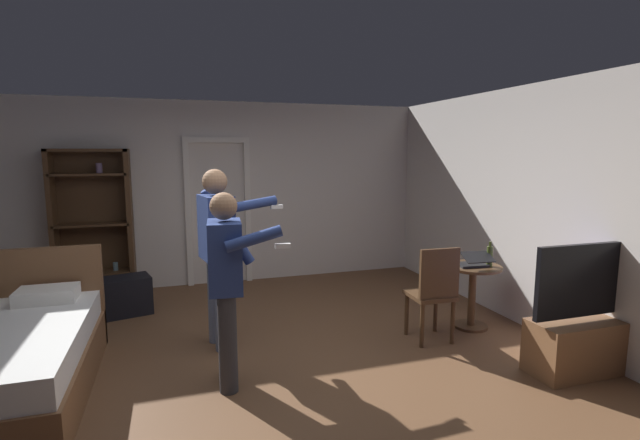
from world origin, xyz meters
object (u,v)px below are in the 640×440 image
(bookshelf, at_px, (93,218))
(wooden_chair, at_px, (434,290))
(laptop, at_px, (473,262))
(suitcase_dark, at_px, (123,296))
(side_table, at_px, (472,286))
(bottle_on_table, at_px, (490,256))
(tv_flatscreen, at_px, (582,334))
(person_blue_shirt, at_px, (227,278))
(person_striped_shirt, at_px, (218,245))

(bookshelf, distance_m, wooden_chair, 4.44)
(bookshelf, distance_m, laptop, 4.80)
(suitcase_dark, bearing_deg, side_table, -37.93)
(bottle_on_table, bearing_deg, laptop, 167.99)
(tv_flatscreen, height_order, person_blue_shirt, person_blue_shirt)
(wooden_chair, xyz_separation_m, person_striped_shirt, (-2.06, 0.57, 0.48))
(suitcase_dark, bearing_deg, person_blue_shirt, -78.72)
(side_table, height_order, bottle_on_table, bottle_on_table)
(suitcase_dark, bearing_deg, tv_flatscreen, -49.41)
(tv_flatscreen, relative_size, laptop, 3.28)
(laptop, distance_m, person_striped_shirt, 2.69)
(person_blue_shirt, height_order, suitcase_dark, person_blue_shirt)
(bookshelf, xyz_separation_m, person_striped_shirt, (1.42, -2.14, -0.04))
(tv_flatscreen, relative_size, wooden_chair, 1.17)
(bottle_on_table, xyz_separation_m, suitcase_dark, (-3.83, 1.68, -0.59))
(person_striped_shirt, bearing_deg, bottle_on_table, -8.63)
(side_table, relative_size, person_blue_shirt, 0.44)
(person_blue_shirt, bearing_deg, tv_flatscreen, -13.16)
(tv_flatscreen, bearing_deg, wooden_chair, 133.32)
(side_table, xyz_separation_m, suitcase_dark, (-3.69, 1.60, -0.24))
(tv_flatscreen, height_order, laptop, tv_flatscreen)
(side_table, relative_size, suitcase_dark, 1.15)
(laptop, bearing_deg, wooden_chair, -163.16)
(laptop, bearing_deg, person_blue_shirt, -170.65)
(tv_flatscreen, xyz_separation_m, laptop, (-0.32, 1.13, 0.41))
(person_striped_shirt, bearing_deg, laptop, -8.41)
(wooden_chair, distance_m, suitcase_dark, 3.59)
(wooden_chair, xyz_separation_m, person_blue_shirt, (-2.07, -0.26, 0.37))
(laptop, relative_size, suitcase_dark, 0.58)
(laptop, height_order, suitcase_dark, laptop)
(bookshelf, bearing_deg, person_striped_shirt, -56.52)
(side_table, xyz_separation_m, person_striped_shirt, (-2.68, 0.35, 0.56))
(bookshelf, xyz_separation_m, side_table, (4.10, -2.49, -0.59))
(tv_flatscreen, xyz_separation_m, person_blue_shirt, (-2.97, 0.70, 0.57))
(bottle_on_table, bearing_deg, side_table, 150.26)
(bottle_on_table, relative_size, person_blue_shirt, 0.17)
(tv_flatscreen, distance_m, bottle_on_table, 1.20)
(bookshelf, xyz_separation_m, tv_flatscreen, (4.38, -3.67, -0.72))
(laptop, xyz_separation_m, person_striped_shirt, (-2.65, 0.39, 0.27))
(bookshelf, bearing_deg, wooden_chair, -37.92)
(tv_flatscreen, distance_m, person_blue_shirt, 3.11)
(bottle_on_table, bearing_deg, person_blue_shirt, -171.95)
(tv_flatscreen, height_order, suitcase_dark, tv_flatscreen)
(bookshelf, height_order, tv_flatscreen, bookshelf)
(bottle_on_table, distance_m, person_striped_shirt, 2.86)
(laptop, xyz_separation_m, bottle_on_table, (0.17, -0.04, 0.06))
(bookshelf, distance_m, person_blue_shirt, 3.29)
(tv_flatscreen, distance_m, wooden_chair, 1.33)
(side_table, xyz_separation_m, bottle_on_table, (0.14, -0.08, 0.35))
(tv_flatscreen, relative_size, suitcase_dark, 1.90)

